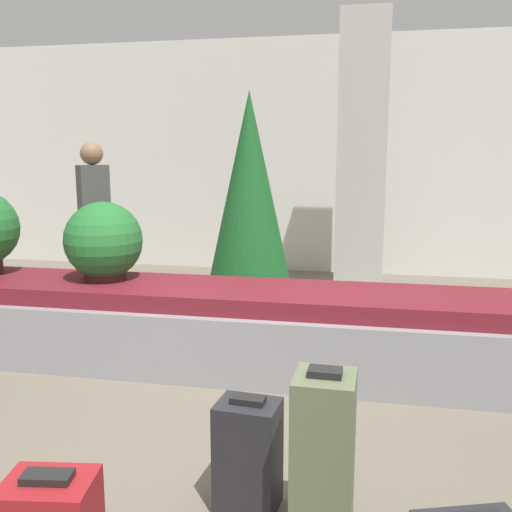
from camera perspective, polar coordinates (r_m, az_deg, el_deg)
ground_plane at (r=3.21m, az=-5.78°, el=-20.70°), size 18.00×18.00×0.00m
back_wall at (r=8.01m, az=5.50°, el=9.83°), size 18.00×0.06×3.20m
carousel at (r=4.44m, az=0.00°, el=-7.36°), size 8.02×0.95×0.63m
pillar at (r=6.74m, az=10.54°, el=9.64°), size 0.55×0.55×3.20m
suitcase_2 at (r=2.81m, az=-0.80°, el=-19.28°), size 0.30×0.25×0.55m
suitcase_3 at (r=2.54m, az=6.73°, el=-19.67°), size 0.26×0.27×0.79m
potted_plant_0 at (r=4.77m, az=-15.00°, el=1.32°), size 0.63×0.63×0.63m
traveler_0 at (r=6.57m, az=-15.87°, el=4.80°), size 0.35×0.36×1.77m
decorated_tree at (r=5.71m, az=-0.66°, el=5.87°), size 0.91×0.91×2.26m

